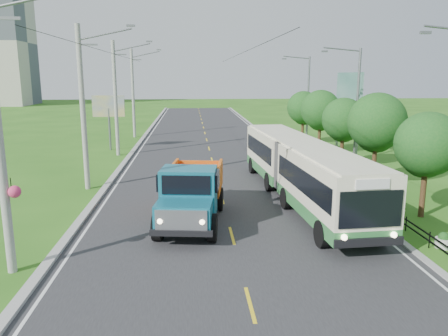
{
  "coord_description": "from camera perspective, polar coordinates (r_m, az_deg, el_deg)",
  "views": [
    {
      "loc": [
        -1.76,
        -18.29,
        6.96
      ],
      "look_at": [
        0.08,
        5.68,
        1.9
      ],
      "focal_mm": 35.0,
      "sensor_mm": 36.0,
      "label": 1
    }
  ],
  "objects": [
    {
      "name": "streetlight_mid",
      "position": [
        34.65,
        16.76,
        7.99
      ],
      "size": [
        3.02,
        0.2,
        9.07
      ],
      "color": "slate",
      "rests_on": "ground"
    },
    {
      "name": "tree_fourth",
      "position": [
        34.61,
        15.33,
        5.87
      ],
      "size": [
        3.24,
        3.31,
        5.4
      ],
      "color": "#382314",
      "rests_on": "ground"
    },
    {
      "name": "planter_mid",
      "position": [
        34.56,
        13.15,
        0.44
      ],
      "size": [
        0.64,
        0.64,
        0.67
      ],
      "color": "silver",
      "rests_on": "ground"
    },
    {
      "name": "curb_right",
      "position": [
        39.92,
        8.59,
        1.78
      ],
      "size": [
        0.3,
        120.0,
        0.1
      ],
      "primitive_type": "cube",
      "color": "#9E9E99",
      "rests_on": "ground"
    },
    {
      "name": "planter_near",
      "position": [
        27.24,
        18.15,
        -2.9
      ],
      "size": [
        0.64,
        0.64,
        0.67
      ],
      "color": "silver",
      "rests_on": "ground"
    },
    {
      "name": "tree_second",
      "position": [
        23.75,
        24.97,
        2.44
      ],
      "size": [
        3.18,
        3.26,
        5.3
      ],
      "color": "#382314",
      "rests_on": "ground"
    },
    {
      "name": "curb_left",
      "position": [
        39.28,
        -12.28,
        1.52
      ],
      "size": [
        0.4,
        120.0,
        0.15
      ],
      "primitive_type": "cube",
      "color": "#9E9E99",
      "rests_on": "ground"
    },
    {
      "name": "tree_back",
      "position": [
        46.04,
        10.33,
        7.58
      ],
      "size": [
        3.3,
        3.36,
        5.5
      ],
      "color": "#382314",
      "rests_on": "ground"
    },
    {
      "name": "edge_line_right",
      "position": [
        39.81,
        7.88,
        1.74
      ],
      "size": [
        0.12,
        120.0,
        0.0
      ],
      "primitive_type": "cube",
      "color": "silver",
      "rests_on": "road"
    },
    {
      "name": "planter_front",
      "position": [
        20.42,
        26.72,
        -8.51
      ],
      "size": [
        0.64,
        0.64,
        0.67
      ],
      "color": "silver",
      "rests_on": "ground"
    },
    {
      "name": "streetlight_far",
      "position": [
        47.97,
        10.75,
        9.22
      ],
      "size": [
        3.02,
        0.2,
        9.07
      ],
      "color": "slate",
      "rests_on": "ground"
    },
    {
      "name": "billboard_left",
      "position": [
        43.1,
        -14.84,
        7.38
      ],
      "size": [
        3.0,
        0.2,
        5.2
      ],
      "color": "slate",
      "rests_on": "ground"
    },
    {
      "name": "pole_far",
      "position": [
        51.74,
        -11.77,
        9.57
      ],
      "size": [
        3.51,
        0.32,
        10.0
      ],
      "color": "gray",
      "rests_on": "ground"
    },
    {
      "name": "billboard_right",
      "position": [
        40.82,
        15.98,
        9.17
      ],
      "size": [
        0.24,
        6.0,
        7.3
      ],
      "color": "slate",
      "rests_on": "ground"
    },
    {
      "name": "pole_near",
      "position": [
        28.12,
        -17.91,
        7.51
      ],
      "size": [
        3.51,
        0.32,
        10.0
      ],
      "color": "gray",
      "rests_on": "ground"
    },
    {
      "name": "dump_truck",
      "position": [
        20.92,
        -4.24,
        -2.86
      ],
      "size": [
        3.48,
        7.19,
        2.91
      ],
      "rotation": [
        0.0,
        0.0,
        -0.13
      ],
      "color": "#14647B",
      "rests_on": "ground"
    },
    {
      "name": "tree_fifth",
      "position": [
        40.27,
        12.5,
        7.18
      ],
      "size": [
        3.48,
        3.52,
        5.8
      ],
      "color": "#382314",
      "rests_on": "ground"
    },
    {
      "name": "ground",
      "position": [
        19.65,
        1.05,
        -8.86
      ],
      "size": [
        240.0,
        240.0,
        0.0
      ],
      "primitive_type": "plane",
      "color": "#295F16",
      "rests_on": "ground"
    },
    {
      "name": "planter_far",
      "position": [
        42.13,
        9.92,
        2.59
      ],
      "size": [
        0.64,
        0.64,
        0.67
      ],
      "color": "silver",
      "rests_on": "ground"
    },
    {
      "name": "road",
      "position": [
        38.96,
        -1.72,
        1.6
      ],
      "size": [
        14.0,
        120.0,
        0.02
      ],
      "primitive_type": "cube",
      "color": "#28282B",
      "rests_on": "ground"
    },
    {
      "name": "pole_mid",
      "position": [
        39.87,
        -13.93,
        8.86
      ],
      "size": [
        3.51,
        0.32,
        10.0
      ],
      "color": "gray",
      "rests_on": "ground"
    },
    {
      "name": "edge_line_left",
      "position": [
        39.22,
        -11.48,
        1.46
      ],
      "size": [
        0.12,
        120.0,
        0.0
      ],
      "primitive_type": "cube",
      "color": "silver",
      "rests_on": "road"
    },
    {
      "name": "pole_nearest",
      "position": [
        16.73,
        -27.2,
        3.63
      ],
      "size": [
        3.51,
        0.44,
        10.0
      ],
      "color": "gray",
      "rests_on": "ground"
    },
    {
      "name": "centre_dash",
      "position": [
        19.64,
        1.05,
        -8.8
      ],
      "size": [
        0.12,
        2.2,
        0.0
      ],
      "primitive_type": "cube",
      "color": "yellow",
      "rests_on": "road"
    },
    {
      "name": "tree_third",
      "position": [
        29.02,
        19.32,
        5.34
      ],
      "size": [
        3.6,
        3.62,
        6.0
      ],
      "color": "#382314",
      "rests_on": "ground"
    },
    {
      "name": "bus",
      "position": [
        25.08,
        9.93,
        0.3
      ],
      "size": [
        3.84,
        17.35,
        3.32
      ],
      "rotation": [
        0.0,
        0.0,
        0.06
      ],
      "color": "#2F7739",
      "rests_on": "ground"
    },
    {
      "name": "railing_right",
      "position": [
        34.38,
        12.19,
        0.45
      ],
      "size": [
        0.04,
        40.0,
        0.6
      ],
      "primitive_type": "cube",
      "color": "black",
      "rests_on": "ground"
    }
  ]
}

